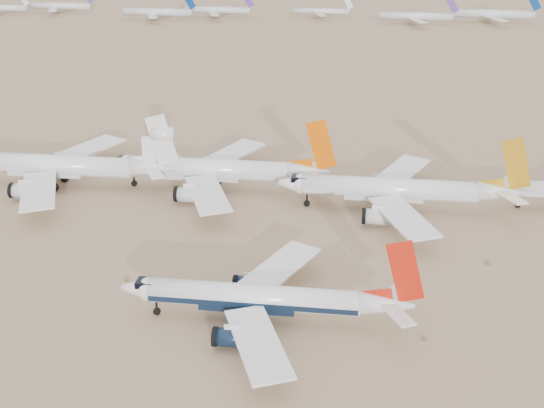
{
  "coord_description": "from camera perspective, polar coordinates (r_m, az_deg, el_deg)",
  "views": [
    {
      "loc": [
        14.38,
        -106.98,
        68.43
      ],
      "look_at": [
        -6.04,
        38.7,
        7.0
      ],
      "focal_mm": 50.0,
      "sensor_mm": 36.0,
      "label": 1
    }
  ],
  "objects": [
    {
      "name": "row2_white_trijet",
      "position": [
        192.75,
        -15.45,
        2.84
      ],
      "size": [
        55.85,
        54.59,
        19.79
      ],
      "color": "white",
      "rests_on": "ground"
    },
    {
      "name": "ground",
      "position": [
        127.81,
        0.28,
        -9.71
      ],
      "size": [
        7000.0,
        7000.0,
        0.0
      ],
      "primitive_type": "plane",
      "color": "#8F7053",
      "rests_on": "ground"
    },
    {
      "name": "distant_storage_row",
      "position": [
        435.95,
        7.57,
        14.03
      ],
      "size": [
        512.69,
        59.49,
        15.21
      ],
      "color": "silver",
      "rests_on": "ground"
    },
    {
      "name": "main_airliner",
      "position": [
        128.24,
        -0.44,
        -7.13
      ],
      "size": [
        48.49,
        47.36,
        17.11
      ],
      "color": "white",
      "rests_on": "ground"
    },
    {
      "name": "row2_orange_tail",
      "position": [
        184.16,
        -4.17,
        2.58
      ],
      "size": [
        53.7,
        52.53,
        19.16
      ],
      "color": "white",
      "rests_on": "ground"
    },
    {
      "name": "row2_gold_tail",
      "position": [
        174.07,
        9.54,
        1.07
      ],
      "size": [
        53.17,
        52.0,
        18.93
      ],
      "color": "white",
      "rests_on": "ground"
    }
  ]
}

